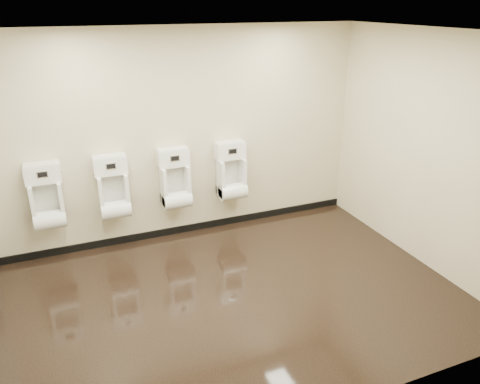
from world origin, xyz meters
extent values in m
cube|color=black|center=(0.00, 0.00, 0.00)|extent=(5.00, 3.50, 0.00)
cube|color=white|center=(0.00, 0.00, 2.80)|extent=(5.00, 3.50, 0.00)
cube|color=beige|center=(0.00, 1.75, 1.40)|extent=(5.00, 0.02, 2.80)
cube|color=beige|center=(0.00, -1.75, 1.40)|extent=(5.00, 0.02, 2.80)
cube|color=beige|center=(2.50, 0.00, 1.40)|extent=(0.02, 3.50, 2.80)
cube|color=black|center=(0.00, 1.74, 0.05)|extent=(5.00, 0.02, 0.10)
cube|color=silver|center=(-1.77, 1.62, 0.78)|extent=(0.37, 0.27, 0.52)
cube|color=silver|center=(-1.77, 1.70, 0.82)|extent=(0.28, 0.01, 0.40)
cylinder|color=silver|center=(-1.77, 1.54, 0.59)|extent=(0.37, 0.23, 0.23)
cube|color=silver|center=(-1.77, 1.65, 1.16)|extent=(0.41, 0.20, 0.23)
cube|color=black|center=(-1.77, 1.55, 1.18)|extent=(0.10, 0.01, 0.06)
cube|color=silver|center=(-1.77, 1.55, 1.18)|extent=(0.12, 0.01, 0.08)
cylinder|color=silver|center=(-1.56, 1.65, 1.16)|extent=(0.01, 0.03, 0.03)
cube|color=silver|center=(-0.99, 1.62, 0.78)|extent=(0.37, 0.27, 0.52)
cube|color=silver|center=(-0.99, 1.70, 0.82)|extent=(0.28, 0.01, 0.40)
cylinder|color=silver|center=(-0.99, 1.54, 0.59)|extent=(0.37, 0.23, 0.23)
cube|color=silver|center=(-0.99, 1.65, 1.16)|extent=(0.41, 0.20, 0.23)
cube|color=black|center=(-0.99, 1.55, 1.18)|extent=(0.10, 0.01, 0.06)
cube|color=silver|center=(-0.99, 1.55, 1.18)|extent=(0.12, 0.01, 0.08)
cylinder|color=silver|center=(-0.78, 1.65, 1.16)|extent=(0.01, 0.03, 0.03)
cube|color=silver|center=(-0.18, 1.62, 0.78)|extent=(0.37, 0.27, 0.52)
cube|color=silver|center=(-0.18, 1.70, 0.82)|extent=(0.28, 0.01, 0.40)
cylinder|color=silver|center=(-0.18, 1.54, 0.59)|extent=(0.37, 0.23, 0.23)
cube|color=silver|center=(-0.18, 1.65, 1.16)|extent=(0.41, 0.20, 0.23)
cube|color=black|center=(-0.18, 1.55, 1.18)|extent=(0.10, 0.01, 0.06)
cube|color=silver|center=(-0.18, 1.55, 1.18)|extent=(0.12, 0.01, 0.08)
cylinder|color=silver|center=(0.03, 1.65, 1.16)|extent=(0.01, 0.03, 0.03)
cube|color=silver|center=(0.62, 1.62, 0.78)|extent=(0.37, 0.27, 0.52)
cube|color=silver|center=(0.62, 1.70, 0.82)|extent=(0.28, 0.01, 0.40)
cylinder|color=silver|center=(0.62, 1.54, 0.59)|extent=(0.37, 0.23, 0.23)
cube|color=silver|center=(0.62, 1.65, 1.16)|extent=(0.41, 0.20, 0.23)
cube|color=black|center=(0.62, 1.55, 1.18)|extent=(0.10, 0.01, 0.06)
cube|color=silver|center=(0.62, 1.55, 1.18)|extent=(0.12, 0.01, 0.08)
cylinder|color=silver|center=(0.84, 1.65, 1.16)|extent=(0.01, 0.03, 0.03)
camera|label=1|loc=(-1.58, -4.08, 3.07)|focal=35.00mm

